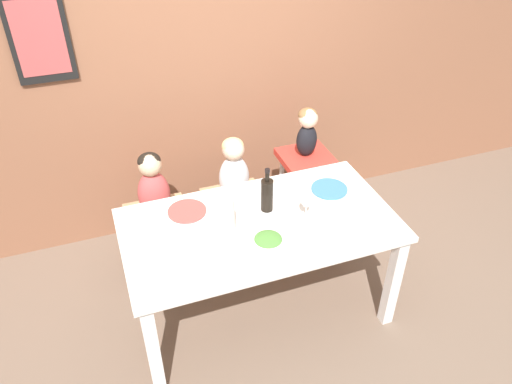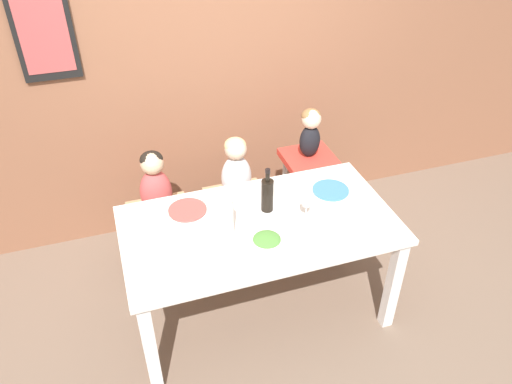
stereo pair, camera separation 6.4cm
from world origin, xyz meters
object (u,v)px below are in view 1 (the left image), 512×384
at_px(person_child_center, 234,169).
at_px(paper_towel_roll, 226,217).
at_px(wine_bottle, 267,194).
at_px(dinner_plate_back_right, 329,189).
at_px(chair_far_center, 235,205).
at_px(person_baby_right, 307,129).
at_px(person_child_left, 153,185).
at_px(chair_right_highchair, 304,172).
at_px(dinner_plate_back_left, 187,211).
at_px(salad_bowl_large, 268,242).
at_px(dinner_plate_front_left, 185,263).
at_px(chair_far_left, 158,222).
at_px(wine_glass_near, 307,200).

height_order(person_child_center, paper_towel_roll, paper_towel_roll).
distance_m(wine_bottle, paper_towel_roll, 0.33).
bearing_deg(dinner_plate_back_right, person_child_center, 134.07).
bearing_deg(dinner_plate_back_right, chair_far_center, 134.14).
bearing_deg(person_baby_right, person_child_left, -179.98).
bearing_deg(chair_right_highchair, person_baby_right, 90.00).
height_order(person_baby_right, dinner_plate_back_left, person_baby_right).
relative_size(person_child_center, person_baby_right, 1.32).
distance_m(person_baby_right, salad_bowl_large, 1.08).
relative_size(chair_right_highchair, dinner_plate_front_left, 3.02).
height_order(person_child_center, wine_bottle, wine_bottle).
height_order(chair_far_left, dinner_plate_front_left, dinner_plate_front_left).
distance_m(chair_far_left, salad_bowl_large, 1.07).
bearing_deg(chair_right_highchair, chair_far_left, 180.00).
bearing_deg(chair_far_center, person_child_center, 90.00).
bearing_deg(chair_far_center, dinner_plate_back_left, -135.99).
height_order(wine_glass_near, dinner_plate_back_right, wine_glass_near).
bearing_deg(dinner_plate_back_left, chair_right_highchair, 22.97).
xyz_separation_m(person_baby_right, dinner_plate_back_right, (-0.06, -0.50, -0.17)).
relative_size(person_child_left, paper_towel_roll, 1.94).
bearing_deg(salad_bowl_large, person_child_left, 119.13).
distance_m(person_child_center, dinner_plate_back_right, 0.70).
relative_size(salad_bowl_large, dinner_plate_front_left, 0.78).
height_order(chair_right_highchair, dinner_plate_back_left, dinner_plate_back_left).
height_order(person_child_left, salad_bowl_large, person_child_left).
distance_m(person_child_center, person_baby_right, 0.59).
bearing_deg(chair_far_center, dinner_plate_back_right, -45.86).
bearing_deg(dinner_plate_front_left, chair_far_center, 57.50).
height_order(chair_far_center, person_child_left, person_child_left).
bearing_deg(dinner_plate_front_left, chair_right_highchair, 37.97).
distance_m(chair_right_highchair, dinner_plate_back_left, 1.08).
relative_size(person_baby_right, wine_glass_near, 2.10).
xyz_separation_m(chair_far_center, dinner_plate_back_left, (-0.43, -0.41, 0.37)).
height_order(person_child_left, wine_glass_near, person_child_left).
xyz_separation_m(chair_right_highchair, salad_bowl_large, (-0.63, -0.87, 0.23)).
bearing_deg(chair_far_left, dinner_plate_front_left, -88.36).
distance_m(wine_glass_near, dinner_plate_back_left, 0.72).
distance_m(chair_far_center, chair_right_highchair, 0.57).
relative_size(person_baby_right, wine_bottle, 1.26).
xyz_separation_m(person_child_center, wine_bottle, (0.03, -0.55, 0.15)).
height_order(chair_far_left, dinner_plate_back_right, dinner_plate_back_right).
height_order(person_baby_right, wine_glass_near, person_baby_right).
distance_m(wine_bottle, dinner_plate_front_left, 0.66).
height_order(chair_far_center, wine_bottle, wine_bottle).
bearing_deg(wine_glass_near, dinner_plate_back_left, 156.64).
bearing_deg(dinner_plate_back_right, dinner_plate_back_left, 174.69).
bearing_deg(person_child_center, wine_glass_near, -72.03).
distance_m(chair_far_center, person_baby_right, 0.76).
distance_m(person_child_left, person_baby_right, 1.13).
bearing_deg(person_child_center, dinner_plate_back_right, -45.93).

